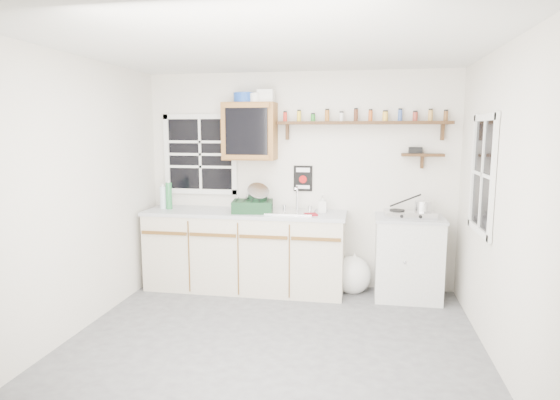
{
  "coord_description": "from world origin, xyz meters",
  "views": [
    {
      "loc": [
        0.73,
        -3.82,
        1.84
      ],
      "look_at": [
        -0.04,
        0.55,
        1.18
      ],
      "focal_mm": 30.0,
      "sensor_mm": 36.0,
      "label": 1
    }
  ],
  "objects_px": {
    "spice_shelf": "(364,122)",
    "dish_rack": "(254,203)",
    "right_cabinet": "(408,257)",
    "hotplate": "(410,214)",
    "upper_cabinet": "(250,131)",
    "main_cabinet": "(245,250)"
  },
  "relations": [
    {
      "from": "spice_shelf",
      "to": "main_cabinet",
      "type": "bearing_deg",
      "value": -170.81
    },
    {
      "from": "spice_shelf",
      "to": "dish_rack",
      "type": "bearing_deg",
      "value": -168.07
    },
    {
      "from": "hotplate",
      "to": "dish_rack",
      "type": "bearing_deg",
      "value": 179.83
    },
    {
      "from": "main_cabinet",
      "to": "dish_rack",
      "type": "xyz_separation_m",
      "value": [
        0.12,
        -0.04,
        0.57
      ]
    },
    {
      "from": "main_cabinet",
      "to": "hotplate",
      "type": "height_order",
      "value": "hotplate"
    },
    {
      "from": "main_cabinet",
      "to": "hotplate",
      "type": "xyz_separation_m",
      "value": [
        1.83,
        0.01,
        0.48
      ]
    },
    {
      "from": "main_cabinet",
      "to": "right_cabinet",
      "type": "distance_m",
      "value": 1.84
    },
    {
      "from": "main_cabinet",
      "to": "hotplate",
      "type": "bearing_deg",
      "value": 0.17
    },
    {
      "from": "right_cabinet",
      "to": "spice_shelf",
      "type": "bearing_deg",
      "value": 160.11
    },
    {
      "from": "right_cabinet",
      "to": "spice_shelf",
      "type": "height_order",
      "value": "spice_shelf"
    },
    {
      "from": "upper_cabinet",
      "to": "main_cabinet",
      "type": "bearing_deg",
      "value": -103.68
    },
    {
      "from": "main_cabinet",
      "to": "spice_shelf",
      "type": "distance_m",
      "value": 1.98
    },
    {
      "from": "main_cabinet",
      "to": "dish_rack",
      "type": "bearing_deg",
      "value": -17.91
    },
    {
      "from": "spice_shelf",
      "to": "dish_rack",
      "type": "relative_size",
      "value": 3.93
    },
    {
      "from": "main_cabinet",
      "to": "dish_rack",
      "type": "distance_m",
      "value": 0.58
    },
    {
      "from": "upper_cabinet",
      "to": "hotplate",
      "type": "bearing_deg",
      "value": -4.4
    },
    {
      "from": "main_cabinet",
      "to": "right_cabinet",
      "type": "xyz_separation_m",
      "value": [
        1.83,
        0.03,
        -0.01
      ]
    },
    {
      "from": "right_cabinet",
      "to": "hotplate",
      "type": "relative_size",
      "value": 1.67
    },
    {
      "from": "spice_shelf",
      "to": "upper_cabinet",
      "type": "bearing_deg",
      "value": -176.91
    },
    {
      "from": "right_cabinet",
      "to": "main_cabinet",
      "type": "bearing_deg",
      "value": -179.21
    },
    {
      "from": "hotplate",
      "to": "upper_cabinet",
      "type": "bearing_deg",
      "value": 173.92
    },
    {
      "from": "right_cabinet",
      "to": "dish_rack",
      "type": "distance_m",
      "value": 1.81
    }
  ]
}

